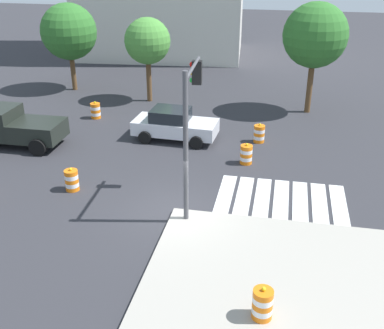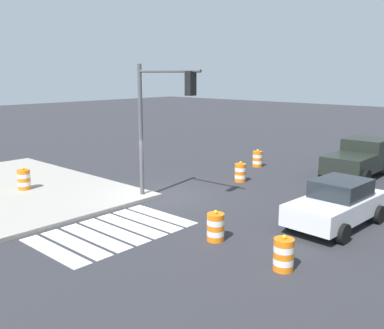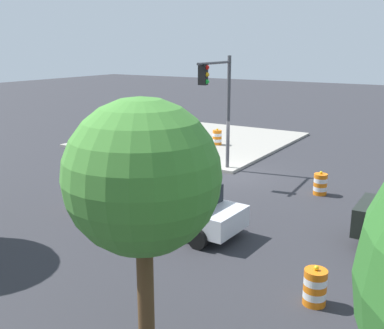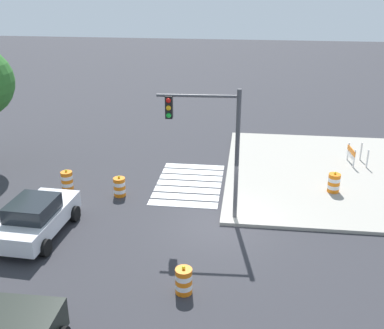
% 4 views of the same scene
% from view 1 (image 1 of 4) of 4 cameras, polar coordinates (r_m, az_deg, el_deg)
% --- Properties ---
extents(ground_plane, '(120.00, 120.00, 0.00)m').
position_cam_1_polar(ground_plane, '(18.07, -2.19, -5.73)').
color(ground_plane, '#2D2D33').
extents(crosswalk_stripes, '(5.10, 3.20, 0.02)m').
position_cam_1_polar(crosswalk_stripes, '(19.23, 10.79, -4.10)').
color(crosswalk_stripes, silver).
rests_on(crosswalk_stripes, ground).
extents(sports_car, '(4.39, 2.32, 1.63)m').
position_cam_1_polar(sports_car, '(24.33, -2.17, 4.91)').
color(sports_car, silver).
rests_on(sports_car, ground).
extents(pickup_truck, '(5.17, 2.38, 1.92)m').
position_cam_1_polar(pickup_truck, '(25.35, -21.42, 4.35)').
color(pickup_truck, black).
rests_on(pickup_truck, ground).
extents(traffic_barrel_crosswalk_end, '(0.56, 0.56, 1.02)m').
position_cam_1_polar(traffic_barrel_crosswalk_end, '(19.98, -14.42, -1.86)').
color(traffic_barrel_crosswalk_end, orange).
rests_on(traffic_barrel_crosswalk_end, ground).
extents(traffic_barrel_median_near, '(0.56, 0.56, 1.02)m').
position_cam_1_polar(traffic_barrel_median_near, '(21.82, 6.62, 1.23)').
color(traffic_barrel_median_near, orange).
rests_on(traffic_barrel_median_near, ground).
extents(traffic_barrel_median_far, '(0.56, 0.56, 1.02)m').
position_cam_1_polar(traffic_barrel_median_far, '(28.02, -11.66, 6.43)').
color(traffic_barrel_median_far, orange).
rests_on(traffic_barrel_median_far, ground).
extents(traffic_barrel_far_curb, '(0.56, 0.56, 1.02)m').
position_cam_1_polar(traffic_barrel_far_curb, '(24.30, 8.17, 3.73)').
color(traffic_barrel_far_curb, orange).
rests_on(traffic_barrel_far_curb, ground).
extents(traffic_barrel_on_sidewalk, '(0.56, 0.56, 1.02)m').
position_cam_1_polar(traffic_barrel_on_sidewalk, '(13.20, 8.57, -16.43)').
color(traffic_barrel_on_sidewalk, orange).
rests_on(traffic_barrel_on_sidewalk, sidewalk_corner).
extents(traffic_light_pole, '(0.52, 3.29, 5.50)m').
position_cam_1_polar(traffic_light_pole, '(16.77, -0.21, 6.52)').
color(traffic_light_pole, '#4C4C51').
rests_on(traffic_light_pole, sidewalk_corner).
extents(street_tree_streetside_near, '(3.69, 3.69, 6.42)m').
position_cam_1_polar(street_tree_streetside_near, '(28.38, 14.78, 14.94)').
color(street_tree_streetside_near, brown).
rests_on(street_tree_streetside_near, ground).
extents(street_tree_streetside_mid, '(2.85, 2.85, 5.26)m').
position_cam_1_polar(street_tree_streetside_mid, '(29.94, -5.45, 14.69)').
color(street_tree_streetside_mid, brown).
rests_on(street_tree_streetside_mid, ground).
extents(street_tree_streetside_far, '(3.71, 3.71, 5.81)m').
position_cam_1_polar(street_tree_streetside_far, '(33.32, -14.76, 15.35)').
color(street_tree_streetside_far, brown).
rests_on(street_tree_streetside_far, ground).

